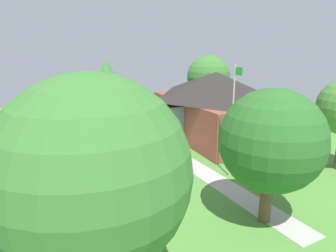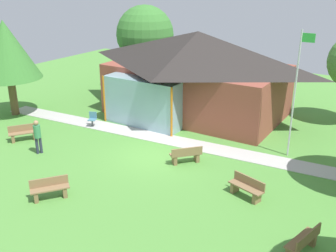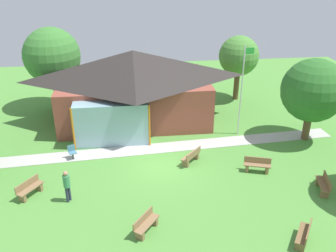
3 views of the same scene
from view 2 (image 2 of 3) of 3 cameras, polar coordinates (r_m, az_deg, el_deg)
name	(u,v)px [view 2 (image 2 of 3)]	position (r m, az deg, el deg)	size (l,w,h in m)	color
ground_plane	(154,155)	(19.48, -2.03, -4.25)	(44.00, 44.00, 0.00)	#54933D
pavilion	(195,72)	(24.72, 3.96, 7.79)	(11.48, 8.04, 5.16)	brown
footpath	(175,141)	(21.05, 1.09, -2.19)	(23.43, 1.30, 0.03)	#BCB7B2
flagpole	(296,90)	(19.22, 18.02, 5.00)	(0.64, 0.08, 6.10)	silver
bench_rear_near_path	(186,155)	(18.55, 2.63, -4.25)	(1.33, 1.41, 0.84)	olive
bench_front_center	(50,189)	(16.44, -16.74, -8.74)	(1.26, 1.46, 0.84)	olive
bench_lawn_far_right	(303,242)	(13.70, 19.03, -15.57)	(0.80, 1.56, 0.84)	brown
bench_mid_right	(247,188)	(16.15, 11.32, -8.77)	(1.56, 0.86, 0.84)	olive
bench_mid_left	(23,133)	(22.43, -20.21, -0.99)	(1.22, 1.48, 0.84)	olive
patio_chair_west	(93,120)	(23.41, -10.88, 0.91)	(0.58, 0.58, 0.86)	teal
visitor_strolling_lawn	(37,134)	(20.32, -18.38, -1.14)	(0.34, 0.34, 1.74)	#2D3347
tree_behind_pavilion_left	(145,35)	(30.15, -3.36, 13.08)	(4.28, 4.28, 6.33)	brown
tree_west_hedge	(6,50)	(26.00, -22.37, 10.13)	(3.90, 3.90, 5.88)	brown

